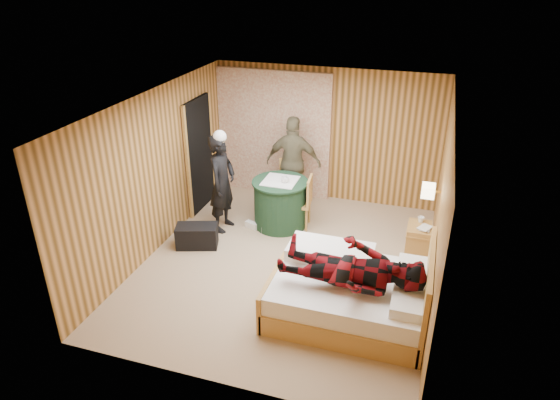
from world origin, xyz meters
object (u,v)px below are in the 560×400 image
(chair_near, at_px, (303,199))
(man_at_table, at_px, (293,163))
(round_table, at_px, (280,203))
(duffel_bag, at_px, (197,236))
(nightstand, at_px, (418,239))
(man_on_bed, at_px, (352,260))
(wall_lamp, at_px, (428,191))
(chair_far, at_px, (291,180))
(woman_standing, at_px, (222,183))
(bed, at_px, (350,293))

(chair_near, bearing_deg, man_at_table, -158.24)
(round_table, height_order, duffel_bag, round_table)
(nightstand, bearing_deg, man_on_bed, -110.31)
(wall_lamp, height_order, chair_far, wall_lamp)
(chair_far, bearing_deg, man_at_table, 44.15)
(chair_far, bearing_deg, woman_standing, -146.97)
(woman_standing, distance_m, man_on_bed, 3.10)
(wall_lamp, xyz_separation_m, chair_far, (-2.41, 1.43, -0.76))
(nightstand, relative_size, man_on_bed, 0.29)
(chair_near, relative_size, duffel_bag, 1.42)
(woman_standing, bearing_deg, duffel_bag, 169.26)
(nightstand, xyz_separation_m, round_table, (-2.34, 0.24, 0.17))
(chair_far, relative_size, chair_near, 1.00)
(chair_far, bearing_deg, duffel_bag, -139.36)
(bed, relative_size, man_at_table, 1.15)
(man_at_table, bearing_deg, man_on_bed, 115.06)
(bed, bearing_deg, man_at_table, 119.59)
(wall_lamp, relative_size, duffel_bag, 0.40)
(nightstand, xyz_separation_m, chair_near, (-1.95, 0.31, 0.28))
(chair_near, bearing_deg, bed, 24.32)
(wall_lamp, relative_size, chair_far, 0.28)
(bed, distance_m, chair_near, 2.39)
(bed, height_order, woman_standing, woman_standing)
(round_table, relative_size, woman_standing, 0.57)
(nightstand, height_order, woman_standing, woman_standing)
(chair_far, relative_size, man_at_table, 0.54)
(chair_far, relative_size, woman_standing, 0.55)
(round_table, bearing_deg, man_at_table, 90.00)
(bed, relative_size, woman_standing, 1.18)
(nightstand, height_order, duffel_bag, nightstand)
(round_table, distance_m, chair_near, 0.41)
(nightstand, bearing_deg, wall_lamp, -84.44)
(bed, xyz_separation_m, duffel_bag, (-2.65, 0.91, -0.12))
(round_table, xyz_separation_m, duffel_bag, (-1.06, -1.08, -0.24))
(wall_lamp, distance_m, round_table, 2.63)
(man_at_table, bearing_deg, duffel_bag, 57.47)
(bed, height_order, nightstand, bed)
(woman_standing, relative_size, man_on_bed, 0.95)
(nightstand, xyz_separation_m, woman_standing, (-3.22, -0.14, 0.58))
(nightstand, bearing_deg, woman_standing, -177.47)
(wall_lamp, height_order, woman_standing, woman_standing)
(round_table, height_order, man_on_bed, man_on_bed)
(man_at_table, bearing_deg, wall_lamp, 145.00)
(wall_lamp, height_order, nightstand, wall_lamp)
(nightstand, distance_m, duffel_bag, 3.50)
(bed, xyz_separation_m, chair_far, (-1.61, 2.73, 0.23))
(nightstand, distance_m, man_at_table, 2.63)
(nightstand, height_order, man_on_bed, man_on_bed)
(man_on_bed, bearing_deg, wall_lamp, 63.16)
(bed, xyz_separation_m, chair_near, (-1.20, 2.05, 0.23))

